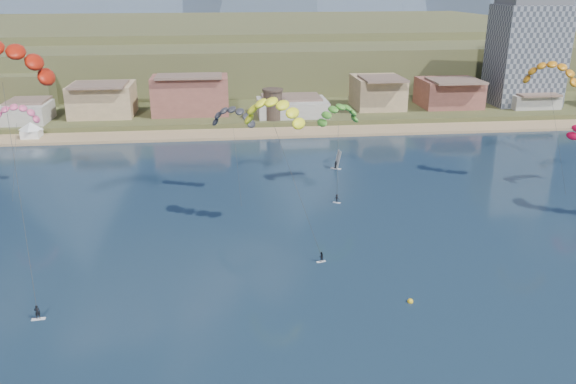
{
  "coord_description": "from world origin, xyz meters",
  "views": [
    {
      "loc": [
        -8.76,
        -45.57,
        38.29
      ],
      "look_at": [
        0.0,
        32.0,
        10.0
      ],
      "focal_mm": 36.18,
      "sensor_mm": 36.0,
      "label": 1
    }
  ],
  "objects_px": {
    "windsurfer": "(337,163)",
    "buoy": "(410,301)",
    "apartment_tower": "(526,53)",
    "kitesurfer_green": "(339,112)",
    "watchtower": "(273,104)",
    "kitesurfer_yellow": "(274,108)"
  },
  "relations": [
    {
      "from": "windsurfer",
      "to": "buoy",
      "type": "height_order",
      "value": "windsurfer"
    },
    {
      "from": "watchtower",
      "to": "kitesurfer_green",
      "type": "distance_m",
      "value": 52.75
    },
    {
      "from": "kitesurfer_green",
      "to": "buoy",
      "type": "bearing_deg",
      "value": -89.2
    },
    {
      "from": "watchtower",
      "to": "kitesurfer_green",
      "type": "xyz_separation_m",
      "value": [
        8.28,
        -51.4,
        8.49
      ]
    },
    {
      "from": "watchtower",
      "to": "buoy",
      "type": "xyz_separation_m",
      "value": [
        8.93,
        -97.23,
        -6.24
      ]
    },
    {
      "from": "buoy",
      "to": "watchtower",
      "type": "bearing_deg",
      "value": 95.25
    },
    {
      "from": "watchtower",
      "to": "kitesurfer_yellow",
      "type": "bearing_deg",
      "value": -94.84
    },
    {
      "from": "kitesurfer_yellow",
      "to": "kitesurfer_green",
      "type": "distance_m",
      "value": 25.61
    },
    {
      "from": "watchtower",
      "to": "apartment_tower",
      "type": "bearing_deg",
      "value": 9.93
    },
    {
      "from": "apartment_tower",
      "to": "windsurfer",
      "type": "distance_m",
      "value": 90.37
    },
    {
      "from": "apartment_tower",
      "to": "kitesurfer_yellow",
      "type": "height_order",
      "value": "apartment_tower"
    },
    {
      "from": "apartment_tower",
      "to": "kitesurfer_green",
      "type": "bearing_deg",
      "value": -137.64
    },
    {
      "from": "kitesurfer_yellow",
      "to": "kitesurfer_green",
      "type": "xyz_separation_m",
      "value": [
        14.37,
        20.53,
        -5.29
      ]
    },
    {
      "from": "kitesurfer_yellow",
      "to": "buoy",
      "type": "distance_m",
      "value": 35.59
    },
    {
      "from": "windsurfer",
      "to": "buoy",
      "type": "bearing_deg",
      "value": -91.36
    },
    {
      "from": "apartment_tower",
      "to": "kitesurfer_green",
      "type": "height_order",
      "value": "apartment_tower"
    },
    {
      "from": "kitesurfer_green",
      "to": "windsurfer",
      "type": "bearing_deg",
      "value": 79.21
    },
    {
      "from": "kitesurfer_yellow",
      "to": "windsurfer",
      "type": "xyz_separation_m",
      "value": [
        16.35,
        30.89,
        -18.86
      ]
    },
    {
      "from": "apartment_tower",
      "to": "windsurfer",
      "type": "xyz_separation_m",
      "value": [
        -69.74,
        -55.04,
        -16.53
      ]
    },
    {
      "from": "kitesurfer_yellow",
      "to": "windsurfer",
      "type": "bearing_deg",
      "value": 62.11
    },
    {
      "from": "apartment_tower",
      "to": "buoy",
      "type": "height_order",
      "value": "apartment_tower"
    },
    {
      "from": "watchtower",
      "to": "kitesurfer_yellow",
      "type": "height_order",
      "value": "kitesurfer_yellow"
    }
  ]
}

